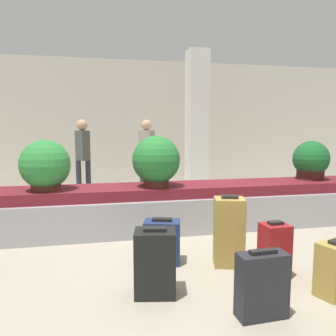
# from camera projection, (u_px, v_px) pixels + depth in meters

# --- Properties ---
(ground_plane) EXTENTS (18.00, 18.00, 0.00)m
(ground_plane) POSITION_uv_depth(u_px,v_px,m) (190.00, 260.00, 3.66)
(ground_plane) COLOR #9E937F
(back_wall) EXTENTS (18.00, 0.06, 3.20)m
(back_wall) POSITION_uv_depth(u_px,v_px,m) (137.00, 123.00, 8.50)
(back_wall) COLOR beige
(back_wall) RESTS_ON ground_plane
(carousel) EXTENTS (8.47, 0.89, 0.64)m
(carousel) POSITION_uv_depth(u_px,v_px,m) (168.00, 207.00, 4.81)
(carousel) COLOR #9E9EA3
(carousel) RESTS_ON ground_plane
(pillar) EXTENTS (0.45, 0.45, 3.20)m
(pillar) POSITION_uv_depth(u_px,v_px,m) (197.00, 123.00, 7.42)
(pillar) COLOR silver
(pillar) RESTS_ON ground_plane
(suitcase_0) EXTENTS (0.40, 0.19, 0.54)m
(suitcase_0) POSITION_uv_depth(u_px,v_px,m) (262.00, 285.00, 2.52)
(suitcase_0) COLOR #232328
(suitcase_0) RESTS_ON ground_plane
(suitcase_1) EXTENTS (0.40, 0.33, 0.61)m
(suitcase_1) POSITION_uv_depth(u_px,v_px,m) (155.00, 262.00, 2.86)
(suitcase_1) COLOR black
(suitcase_1) RESTS_ON ground_plane
(suitcase_2) EXTENTS (0.37, 0.33, 0.76)m
(suitcase_2) POSITION_uv_depth(u_px,v_px,m) (229.00, 231.00, 3.49)
(suitcase_2) COLOR #A3843D
(suitcase_2) RESTS_ON ground_plane
(suitcase_4) EXTENTS (0.44, 0.34, 0.50)m
(suitcase_4) POSITION_uv_depth(u_px,v_px,m) (162.00, 241.00, 3.57)
(suitcase_4) COLOR navy
(suitcase_4) RESTS_ON ground_plane
(suitcase_5) EXTENTS (0.27, 0.24, 0.56)m
(suitcase_5) POSITION_uv_depth(u_px,v_px,m) (274.00, 250.00, 3.23)
(suitcase_5) COLOR maroon
(suitcase_5) RESTS_ON ground_plane
(potted_plant_0) EXTENTS (0.57, 0.57, 0.62)m
(potted_plant_0) POSITION_uv_depth(u_px,v_px,m) (311.00, 161.00, 5.31)
(potted_plant_0) COLOR #381914
(potted_plant_0) RESTS_ON carousel
(potted_plant_1) EXTENTS (0.66, 0.66, 0.67)m
(potted_plant_1) POSITION_uv_depth(u_px,v_px,m) (45.00, 166.00, 4.34)
(potted_plant_1) COLOR #4C2319
(potted_plant_1) RESTS_ON carousel
(potted_plant_2) EXTENTS (0.68, 0.68, 0.72)m
(potted_plant_2) POSITION_uv_depth(u_px,v_px,m) (156.00, 161.00, 4.60)
(potted_plant_2) COLOR #4C2319
(potted_plant_2) RESTS_ON carousel
(traveler_0) EXTENTS (0.35, 0.36, 1.66)m
(traveler_0) POSITION_uv_depth(u_px,v_px,m) (147.00, 150.00, 7.22)
(traveler_0) COLOR #282833
(traveler_0) RESTS_ON ground_plane
(traveler_1) EXTENTS (0.32, 0.37, 1.66)m
(traveler_1) POSITION_uv_depth(u_px,v_px,m) (83.00, 151.00, 6.94)
(traveler_1) COLOR #282833
(traveler_1) RESTS_ON ground_plane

